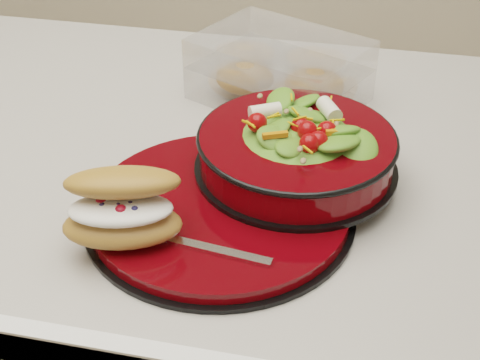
% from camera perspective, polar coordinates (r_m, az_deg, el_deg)
% --- Properties ---
extents(dinner_plate, '(0.32, 0.32, 0.02)m').
position_cam_1_polar(dinner_plate, '(0.78, -1.71, -2.48)').
color(dinner_plate, black).
rests_on(dinner_plate, island_counter).
extents(salad_bowl, '(0.25, 0.25, 0.10)m').
position_cam_1_polar(salad_bowl, '(0.81, 4.87, 3.14)').
color(salad_bowl, black).
rests_on(salad_bowl, dinner_plate).
extents(croissant, '(0.14, 0.11, 0.08)m').
position_cam_1_polar(croissant, '(0.71, -9.98, -2.33)').
color(croissant, '#B97F38').
rests_on(croissant, dinner_plate).
extents(fork, '(0.15, 0.04, 0.00)m').
position_cam_1_polar(fork, '(0.71, -3.68, -5.59)').
color(fork, silver).
rests_on(fork, dinner_plate).
extents(pastry_box, '(0.28, 0.25, 0.09)m').
position_cam_1_polar(pastry_box, '(1.01, 3.40, 9.21)').
color(pastry_box, white).
rests_on(pastry_box, island_counter).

